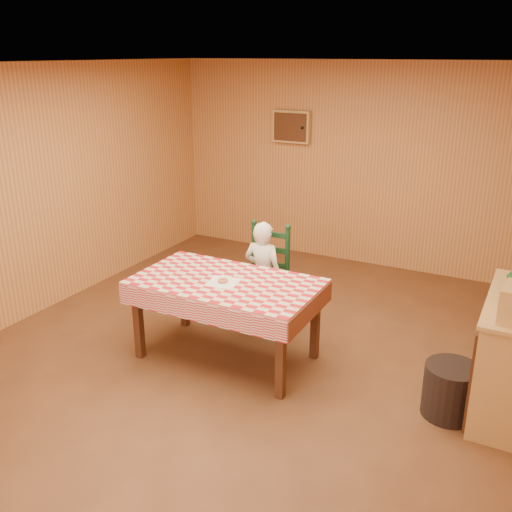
% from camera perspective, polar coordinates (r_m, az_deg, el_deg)
% --- Properties ---
extents(ground, '(6.00, 6.00, 0.00)m').
position_cam_1_polar(ground, '(5.38, -1.00, -10.21)').
color(ground, brown).
rests_on(ground, ground).
extents(cabin_walls, '(5.10, 6.05, 2.65)m').
position_cam_1_polar(cabin_walls, '(5.21, 1.70, 10.22)').
color(cabin_walls, '#C98748').
rests_on(cabin_walls, ground).
extents(dining_table, '(1.66, 0.96, 0.77)m').
position_cam_1_polar(dining_table, '(5.11, -3.01, -3.32)').
color(dining_table, '#4C2814').
rests_on(dining_table, ground).
extents(ladder_chair, '(0.44, 0.40, 1.08)m').
position_cam_1_polar(ladder_chair, '(5.82, 0.95, -2.29)').
color(ladder_chair, black).
rests_on(ladder_chair, ground).
extents(seated_child, '(0.41, 0.27, 1.12)m').
position_cam_1_polar(seated_child, '(5.75, 0.70, -1.94)').
color(seated_child, white).
rests_on(seated_child, ground).
extents(napkin, '(0.29, 0.29, 0.00)m').
position_cam_1_polar(napkin, '(5.04, -3.31, -2.64)').
color(napkin, white).
rests_on(napkin, dining_table).
extents(donut, '(0.11, 0.11, 0.03)m').
position_cam_1_polar(donut, '(5.03, -3.32, -2.46)').
color(donut, '#BF7A44').
rests_on(donut, napkin).
extents(storage_bin, '(0.44, 0.44, 0.42)m').
position_cam_1_polar(storage_bin, '(4.78, 18.88, -12.62)').
color(storage_bin, black).
rests_on(storage_bin, ground).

